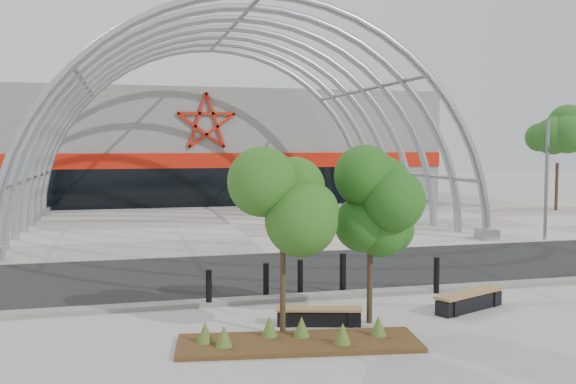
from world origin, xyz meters
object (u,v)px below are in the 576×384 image
(bench_0, at_px, (319,317))
(bench_1, at_px, (469,301))
(signal_pole, at_px, (547,178))
(street_tree_0, at_px, (283,207))
(bollard_2, at_px, (266,281))
(street_tree_1, at_px, (370,202))

(bench_0, distance_m, bench_1, 4.12)
(signal_pole, height_order, bench_0, signal_pole)
(street_tree_0, bearing_deg, signal_pole, 36.56)
(bollard_2, bearing_deg, bench_0, -77.80)
(street_tree_1, distance_m, bench_0, 2.94)
(signal_pole, distance_m, bollard_2, 16.04)
(street_tree_0, xyz_separation_m, bench_0, (1.00, 0.53, -2.63))
(bench_0, xyz_separation_m, bollard_2, (-0.62, 2.89, 0.28))
(bollard_2, bearing_deg, bench_1, -28.03)
(bench_1, height_order, bollard_2, bollard_2)
(bench_0, bearing_deg, street_tree_1, -3.68)
(signal_pole, xyz_separation_m, bench_1, (-9.37, -9.83, -2.50))
(street_tree_1, bearing_deg, signal_pole, 39.99)
(street_tree_0, xyz_separation_m, bench_1, (5.10, 0.90, -2.60))
(street_tree_0, xyz_separation_m, bollard_2, (0.37, 3.42, -2.35))
(bench_0, relative_size, bench_1, 0.90)
(street_tree_0, relative_size, street_tree_1, 0.98)
(street_tree_0, relative_size, bollard_2, 4.06)
(signal_pole, bearing_deg, bench_1, -133.63)
(street_tree_0, height_order, bollard_2, street_tree_0)
(bench_0, bearing_deg, street_tree_0, -151.88)
(signal_pole, distance_m, bench_1, 13.81)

